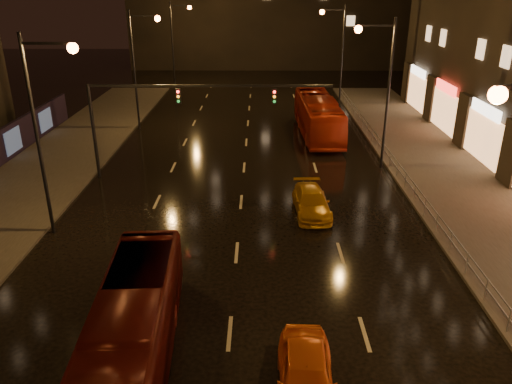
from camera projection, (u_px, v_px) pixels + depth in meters
ground at (243, 178)px, 33.23m from camera, size 140.00×140.00×0.00m
sidewalk_left at (6, 207)px, 28.69m from camera, size 7.00×70.00×0.15m
sidewalk_right at (476, 209)px, 28.49m from camera, size 7.00×70.00×0.15m
traffic_signal at (162, 107)px, 31.43m from camera, size 15.31×0.32×6.20m
railing_right at (406, 176)px, 30.96m from camera, size 0.05×56.00×1.00m
bus_red at (133, 330)px, 16.45m from camera, size 3.05×10.37×2.85m
bus_curb at (318, 116)px, 41.99m from camera, size 3.19×11.91×3.29m
taxi_near at (306, 377)px, 15.40m from camera, size 1.94×4.50×1.51m
taxi_far at (311, 202)px, 27.90m from camera, size 2.06×4.65×1.33m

